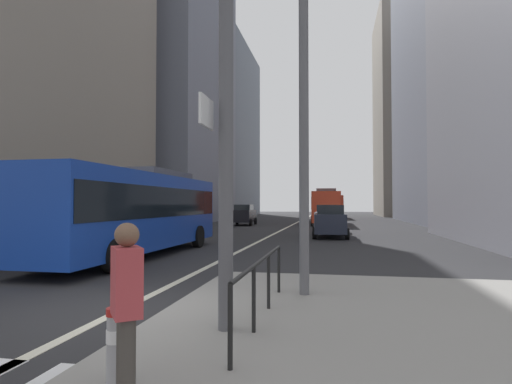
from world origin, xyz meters
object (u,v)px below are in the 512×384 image
city_bus_blue_oncoming (137,208)px  car_receding_near (328,218)px  car_oncoming_mid (244,215)px  street_lamp_post (304,47)px  pedestrian_waiting (126,304)px  city_bus_red_receding (326,206)px  traffic_signal_gantry (89,70)px  bollard_left (115,340)px  car_receding_far (331,221)px  city_bus_red_distant (332,205)px

city_bus_blue_oncoming → car_receding_near: (6.96, 15.82, -0.85)m
car_oncoming_mid → street_lamp_post: bearing=-75.4°
car_oncoming_mid → pedestrian_waiting: bearing=-79.4°
city_bus_blue_oncoming → city_bus_red_receding: size_ratio=1.05×
city_bus_blue_oncoming → street_lamp_post: size_ratio=1.44×
traffic_signal_gantry → city_bus_blue_oncoming: bearing=112.1°
traffic_signal_gantry → bollard_left: traffic_signal_gantry is taller
street_lamp_post → car_oncoming_mid: bearing=104.6°
traffic_signal_gantry → street_lamp_post: (3.24, 2.64, 1.14)m
city_bus_red_receding → traffic_signal_gantry: (-3.08, -35.53, 2.30)m
city_bus_blue_oncoming → car_receding_far: 12.86m
pedestrian_waiting → car_receding_near: bearing=87.0°
car_receding_near → car_receding_far: same height
traffic_signal_gantry → pedestrian_waiting: 4.36m
city_bus_red_receding → street_lamp_post: street_lamp_post is taller
car_oncoming_mid → car_receding_near: (7.97, -7.95, -0.00)m
pedestrian_waiting → city_bus_red_receding: bearing=88.3°
city_bus_red_distant → car_receding_near: bearing=-90.4°
bollard_left → car_receding_far: bearing=84.6°
bollard_left → city_bus_blue_oncoming: bearing=115.6°
city_bus_blue_oncoming → car_oncoming_mid: (-1.01, 23.76, -0.85)m
traffic_signal_gantry → street_lamp_post: 4.33m
city_bus_blue_oncoming → bollard_left: 12.01m
car_receding_far → pedestrian_waiting: bearing=-94.4°
city_bus_blue_oncoming → car_oncoming_mid: 23.80m
street_lamp_post → car_receding_near: bearing=89.6°
street_lamp_post → bollard_left: size_ratio=10.46×
city_bus_red_distant → pedestrian_waiting: bearing=-91.7°
city_bus_blue_oncoming → car_receding_far: bearing=55.8°
bollard_left → city_bus_red_receding: bearing=87.7°
pedestrian_waiting → car_receding_far: bearing=85.6°
city_bus_red_receding → street_lamp_post: 33.08m
city_bus_red_distant → city_bus_blue_oncoming: bearing=-99.2°
city_bus_red_receding → pedestrian_waiting: 37.98m
car_receding_near → traffic_signal_gantry: size_ratio=0.61×
car_receding_far → traffic_signal_gantry: 20.03m
city_bus_red_distant → pedestrian_waiting: city_bus_red_distant is taller
car_receding_far → street_lamp_post: size_ratio=0.57×
car_receding_far → bollard_left: bearing=-95.4°
city_bus_red_distant → pedestrian_waiting: 55.59m
car_receding_near → pedestrian_waiting: size_ratio=2.44×
car_receding_far → bollard_left: (-2.04, -21.38, -0.41)m
car_receding_far → pedestrian_waiting: size_ratio=2.72×
traffic_signal_gantry → bollard_left: size_ratio=8.78×
city_bus_red_receding → pedestrian_waiting: (-1.12, -37.95, -0.75)m
street_lamp_post → city_bus_red_receding: bearing=90.3°
car_oncoming_mid → car_receding_near: size_ratio=1.09×
traffic_signal_gantry → city_bus_red_receding: bearing=85.0°
traffic_signal_gantry → bollard_left: bearing=-50.7°
city_bus_red_receding → car_oncoming_mid: city_bus_red_receding is taller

